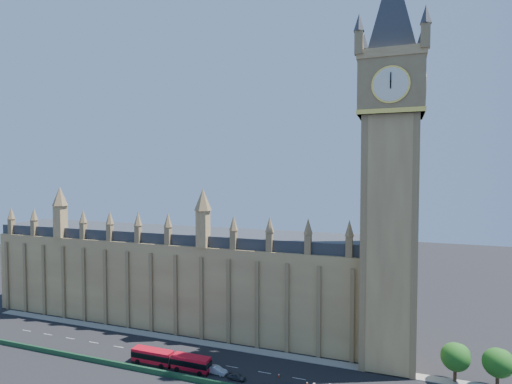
% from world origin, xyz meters
% --- Properties ---
extents(ground, '(400.00, 400.00, 0.00)m').
position_xyz_m(ground, '(0.00, 0.00, 0.00)').
color(ground, black).
rests_on(ground, ground).
extents(palace_westminster, '(120.00, 20.00, 28.00)m').
position_xyz_m(palace_westminster, '(-25.00, 22.00, 13.86)').
color(palace_westminster, '#99724A').
rests_on(palace_westminster, ground).
extents(elizabeth_tower, '(20.59, 20.59, 105.00)m').
position_xyz_m(elizabeth_tower, '(38.00, 13.99, 54.56)').
color(elizabeth_tower, '#99724A').
rests_on(elizabeth_tower, ground).
extents(bridge_parapet, '(160.00, 0.60, 1.20)m').
position_xyz_m(bridge_parapet, '(0.00, -9.00, 0.60)').
color(bridge_parapet, '#1E4C2D').
rests_on(bridge_parapet, ground).
extents(kerb_north, '(160.00, 3.00, 0.16)m').
position_xyz_m(kerb_north, '(0.00, 9.50, 0.08)').
color(kerb_north, gray).
rests_on(kerb_north, ground).
extents(tree_east_near, '(6.00, 6.00, 8.50)m').
position_xyz_m(tree_east_near, '(52.22, 10.08, 5.64)').
color(tree_east_near, '#382619').
rests_on(tree_east_near, ground).
extents(tree_east_far, '(6.00, 6.00, 8.50)m').
position_xyz_m(tree_east_far, '(60.22, 10.08, 5.64)').
color(tree_east_far, '#382619').
rests_on(tree_east_far, ground).
extents(red_bus, '(19.95, 3.23, 3.39)m').
position_xyz_m(red_bus, '(-9.45, -4.91, 1.79)').
color(red_bus, red).
rests_on(red_bus, ground).
extents(car_grey, '(4.19, 1.85, 1.40)m').
position_xyz_m(car_grey, '(7.22, -4.96, 0.70)').
color(car_grey, '#393B40').
rests_on(car_grey, ground).
extents(car_silver, '(5.10, 2.27, 1.63)m').
position_xyz_m(car_silver, '(2.00, -4.10, 0.81)').
color(car_silver, '#B2B6BB').
rests_on(car_silver, ground).
extents(cone_b, '(0.58, 0.58, 0.71)m').
position_xyz_m(cone_b, '(15.57, -0.66, 0.35)').
color(cone_b, black).
rests_on(cone_b, ground).
extents(cone_c, '(0.47, 0.47, 0.63)m').
position_xyz_m(cone_c, '(22.15, -1.70, 0.31)').
color(cone_c, black).
rests_on(cone_c, ground).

